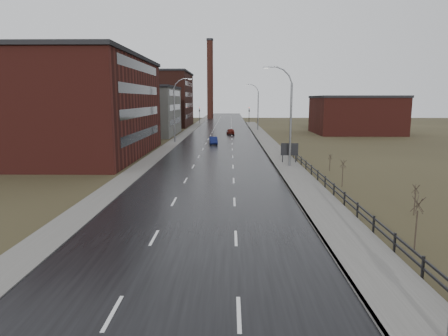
{
  "coord_description": "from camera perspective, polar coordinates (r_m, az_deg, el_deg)",
  "views": [
    {
      "loc": [
        1.97,
        -9.34,
        7.75
      ],
      "look_at": [
        1.54,
        18.06,
        3.0
      ],
      "focal_mm": 32.0,
      "sensor_mm": 36.0,
      "label": 1
    }
  ],
  "objects": [
    {
      "name": "road",
      "position": [
        69.8,
        -0.72,
        3.48
      ],
      "size": [
        14.0,
        300.0,
        0.06
      ],
      "primitive_type": "cube",
      "color": "black",
      "rests_on": "ground"
    },
    {
      "name": "sidewalk_right",
      "position": [
        45.49,
        9.27,
        0.0
      ],
      "size": [
        3.2,
        180.0,
        0.18
      ],
      "primitive_type": "cube",
      "color": "#595651",
      "rests_on": "ground"
    },
    {
      "name": "curb_right",
      "position": [
        45.29,
        7.37,
        0.01
      ],
      "size": [
        0.16,
        180.0,
        0.18
      ],
      "primitive_type": "cube",
      "color": "slate",
      "rests_on": "ground"
    },
    {
      "name": "sidewalk_left",
      "position": [
        70.51,
        -7.41,
        3.48
      ],
      "size": [
        2.4,
        260.0,
        0.12
      ],
      "primitive_type": "cube",
      "color": "#595651",
      "rests_on": "ground"
    },
    {
      "name": "warehouse_near",
      "position": [
        59.01,
        -22.23,
        8.15
      ],
      "size": [
        22.44,
        28.56,
        13.5
      ],
      "color": "#471914",
      "rests_on": "ground"
    },
    {
      "name": "warehouse_mid",
      "position": [
        89.63,
        -12.08,
        8.02
      ],
      "size": [
        16.32,
        20.4,
        10.5
      ],
      "color": "slate",
      "rests_on": "ground"
    },
    {
      "name": "warehouse_far",
      "position": [
        119.97,
        -11.27,
        9.64
      ],
      "size": [
        26.52,
        24.48,
        15.5
      ],
      "color": "#331611",
      "rests_on": "ground"
    },
    {
      "name": "building_right",
      "position": [
        95.7,
        18.27,
        7.25
      ],
      "size": [
        18.36,
        16.32,
        8.5
      ],
      "color": "#471914",
      "rests_on": "ground"
    },
    {
      "name": "smokestack",
      "position": [
        159.73,
        -2.0,
        12.6
      ],
      "size": [
        2.7,
        2.7,
        30.7
      ],
      "color": "#331611",
      "rests_on": "ground"
    },
    {
      "name": "streetlight_right_mid",
      "position": [
        45.85,
        9.17,
        7.32
      ],
      "size": [
        3.36,
        0.28,
        11.35
      ],
      "color": "slate",
      "rests_on": "ground"
    },
    {
      "name": "streetlight_left",
      "position": [
        72.02,
        -6.88,
        8.24
      ],
      "size": [
        3.36,
        0.28,
        11.35
      ],
      "color": "slate",
      "rests_on": "ground"
    },
    {
      "name": "streetlight_right_far",
      "position": [
        99.58,
        4.72,
        8.69
      ],
      "size": [
        3.36,
        0.28,
        11.35
      ],
      "color": "slate",
      "rests_on": "ground"
    },
    {
      "name": "guardrail",
      "position": [
        29.73,
        17.2,
        -4.31
      ],
      "size": [
        0.1,
        53.05,
        1.1
      ],
      "color": "black",
      "rests_on": "ground"
    },
    {
      "name": "shrub_c",
      "position": [
        22.95,
        25.81,
        -6.93
      ],
      "size": [
        0.67,
        0.71,
        2.85
      ],
      "color": "#382D23",
      "rests_on": "ground"
    },
    {
      "name": "shrub_d",
      "position": [
        29.73,
        25.63,
        -4.02
      ],
      "size": [
        0.51,
        0.53,
        2.13
      ],
      "color": "#382D23",
      "rests_on": "ground"
    },
    {
      "name": "shrub_e",
      "position": [
        37.02,
        16.59,
        -0.61
      ],
      "size": [
        0.58,
        0.61,
        2.45
      ],
      "color": "#382D23",
      "rests_on": "ground"
    },
    {
      "name": "shrub_f",
      "position": [
        44.95,
        14.9,
        0.83
      ],
      "size": [
        0.44,
        0.46,
        1.83
      ],
      "color": "#382D23",
      "rests_on": "ground"
    },
    {
      "name": "billboard",
      "position": [
        48.68,
        9.33,
        2.56
      ],
      "size": [
        2.09,
        0.17,
        2.53
      ],
      "color": "black",
      "rests_on": "ground"
    },
    {
      "name": "traffic_light_left",
      "position": [
        129.77,
        -3.54,
        8.42
      ],
      "size": [
        0.58,
        2.73,
        5.3
      ],
      "color": "black",
      "rests_on": "ground"
    },
    {
      "name": "traffic_light_right",
      "position": [
        129.52,
        3.61,
        8.41
      ],
      "size": [
        0.58,
        2.73,
        5.3
      ],
      "color": "black",
      "rests_on": "ground"
    },
    {
      "name": "car_near",
      "position": [
        68.96,
        -1.54,
        3.91
      ],
      "size": [
        1.72,
        4.02,
        1.29
      ],
      "primitive_type": "imported",
      "rotation": [
        0.0,
        0.0,
        0.09
      ],
      "color": "#0D1341",
      "rests_on": "ground"
    },
    {
      "name": "car_far",
      "position": [
        88.18,
        0.94,
        5.22
      ],
      "size": [
        1.92,
        4.06,
        1.34
      ],
      "primitive_type": "imported",
      "rotation": [
        0.0,
        0.0,
        3.23
      ],
      "color": "#4F120D",
      "rests_on": "ground"
    }
  ]
}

